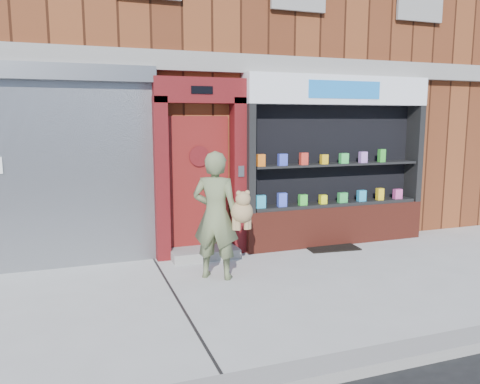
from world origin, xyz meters
name	(u,v)px	position (x,y,z in m)	size (l,w,h in m)	color
ground	(291,286)	(0.00, 0.00, 0.00)	(80.00, 80.00, 0.00)	#9E9E99
curb	(392,357)	(0.00, -2.15, 0.06)	(60.00, 0.30, 0.12)	gray
building	(185,46)	(0.00, 5.99, 4.00)	(12.00, 8.16, 8.00)	#542513
shutter_bay	(51,156)	(-3.00, 1.93, 1.72)	(3.10, 0.30, 3.04)	gray
red_door_bay	(201,168)	(-0.75, 1.86, 1.46)	(1.52, 0.58, 2.90)	#4F0D10
pharmacy_bay	(336,168)	(1.75, 1.81, 1.37)	(3.50, 0.41, 3.00)	maroon
woman	(218,215)	(-0.82, 0.68, 0.92)	(0.89, 0.73, 1.82)	#5F6945
doormat	(330,247)	(1.53, 1.55, 0.01)	(0.90, 0.63, 0.02)	black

